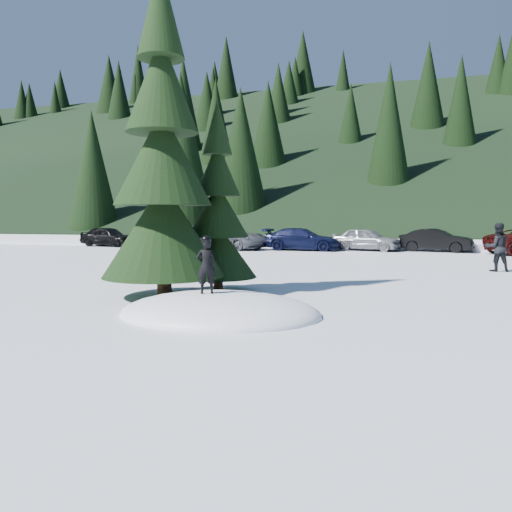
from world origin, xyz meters
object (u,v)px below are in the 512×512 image
(child_skier, at_px, (206,266))
(spruce_tall, at_px, (163,170))
(car_2, at_px, (228,237))
(car_3, at_px, (302,239))
(spruce_short, at_px, (218,217))
(car_0, at_px, (108,236))
(car_5, at_px, (436,240))
(adult_0, at_px, (497,247))
(car_4, at_px, (366,239))
(car_1, at_px, (168,238))

(child_skier, bearing_deg, spruce_tall, -64.00)
(car_2, bearing_deg, car_3, -70.26)
(spruce_short, bearing_deg, child_skier, -74.04)
(child_skier, relative_size, car_0, 0.29)
(spruce_tall, distance_m, child_skier, 3.57)
(spruce_tall, relative_size, car_5, 2.05)
(spruce_tall, bearing_deg, car_3, 89.38)
(adult_0, distance_m, car_3, 13.52)
(adult_0, distance_m, car_5, 10.83)
(spruce_tall, xyz_separation_m, car_5, (8.18, 19.84, -2.63))
(car_4, bearing_deg, adult_0, -136.96)
(adult_0, xyz_separation_m, car_2, (-14.25, 9.56, -0.17))
(child_skier, xyz_separation_m, car_2, (-6.58, 20.63, -0.31))
(spruce_short, distance_m, car_1, 21.78)
(car_2, bearing_deg, adult_0, -105.64)
(spruce_tall, distance_m, adult_0, 13.47)
(car_3, bearing_deg, spruce_short, -174.89)
(spruce_short, xyz_separation_m, car_1, (-10.71, 18.91, -1.49))
(car_4, relative_size, car_5, 1.00)
(spruce_tall, xyz_separation_m, adult_0, (9.63, 9.11, -2.38))
(spruce_short, bearing_deg, car_3, 92.62)
(spruce_tall, height_order, spruce_short, spruce_tall)
(car_1, relative_size, car_4, 0.89)
(spruce_tall, height_order, adult_0, spruce_tall)
(car_5, bearing_deg, car_2, 107.77)
(car_3, height_order, car_4, car_4)
(adult_0, xyz_separation_m, car_4, (-5.55, 10.52, -0.22))
(adult_0, bearing_deg, car_1, -41.75)
(car_0, distance_m, car_3, 13.97)
(adult_0, xyz_separation_m, car_1, (-19.34, 11.19, -0.32))
(car_4, bearing_deg, car_1, 102.41)
(spruce_short, height_order, car_1, spruce_short)
(spruce_short, distance_m, car_2, 18.22)
(spruce_short, height_order, car_5, spruce_short)
(spruce_short, height_order, car_4, spruce_short)
(car_2, height_order, car_3, car_2)
(car_1, relative_size, car_5, 0.89)
(car_0, distance_m, car_1, 4.21)
(car_5, bearing_deg, child_skier, 176.62)
(child_skier, bearing_deg, adult_0, -143.76)
(spruce_short, xyz_separation_m, car_5, (7.18, 18.44, -1.41))
(spruce_tall, bearing_deg, adult_0, 43.42)
(car_3, distance_m, car_5, 8.05)
(adult_0, bearing_deg, car_0, -34.92)
(spruce_short, relative_size, car_0, 1.30)
(adult_0, bearing_deg, spruce_tall, 31.73)
(car_0, xyz_separation_m, car_4, (17.84, 0.48, 0.01))
(spruce_short, xyz_separation_m, adult_0, (8.63, 7.71, -1.17))
(car_3, bearing_deg, car_1, 83.86)
(car_2, relative_size, car_5, 1.30)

